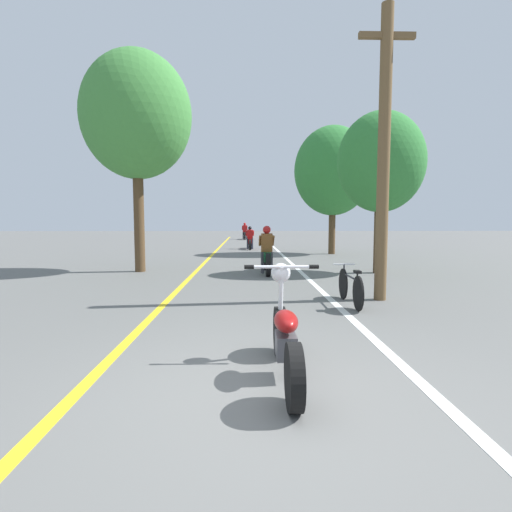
# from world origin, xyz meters

# --- Properties ---
(ground_plane) EXTENTS (120.00, 120.00, 0.00)m
(ground_plane) POSITION_xyz_m (0.00, 0.00, 0.00)
(ground_plane) COLOR #60605E
(lane_stripe_center) EXTENTS (0.14, 48.00, 0.01)m
(lane_stripe_center) POSITION_xyz_m (-1.70, 12.38, 0.00)
(lane_stripe_center) COLOR yellow
(lane_stripe_center) RESTS_ON ground
(lane_stripe_edge) EXTENTS (0.14, 48.00, 0.01)m
(lane_stripe_edge) POSITION_xyz_m (1.61, 12.38, 0.00)
(lane_stripe_edge) COLOR white
(lane_stripe_edge) RESTS_ON ground
(utility_pole) EXTENTS (1.10, 0.24, 5.76)m
(utility_pole) POSITION_xyz_m (2.61, 4.38, 2.96)
(utility_pole) COLOR brown
(utility_pole) RESTS_ON ground
(roadside_tree_right_near) EXTENTS (2.63, 2.37, 4.89)m
(roadside_tree_right_near) POSITION_xyz_m (3.98, 8.57, 3.35)
(roadside_tree_right_near) COLOR #513A23
(roadside_tree_right_near) RESTS_ON ground
(roadside_tree_right_far) EXTENTS (3.69, 3.32, 6.11)m
(roadside_tree_right_far) POSITION_xyz_m (4.06, 15.64, 3.97)
(roadside_tree_right_far) COLOR #513A23
(roadside_tree_right_far) RESTS_ON ground
(roadside_tree_left) EXTENTS (3.37, 3.04, 6.78)m
(roadside_tree_left) POSITION_xyz_m (-3.47, 9.09, 4.81)
(roadside_tree_left) COLOR #513A23
(roadside_tree_left) RESTS_ON ground
(motorcycle_foreground) EXTENTS (0.85, 1.99, 1.12)m
(motorcycle_foreground) POSITION_xyz_m (0.28, 0.45, 0.43)
(motorcycle_foreground) COLOR black
(motorcycle_foreground) RESTS_ON ground
(motorcycle_rider_lead) EXTENTS (0.50, 2.17, 1.45)m
(motorcycle_rider_lead) POSITION_xyz_m (0.53, 8.60, 0.55)
(motorcycle_rider_lead) COLOR black
(motorcycle_rider_lead) RESTS_ON ground
(motorcycle_rider_mid) EXTENTS (0.50, 2.12, 1.30)m
(motorcycle_rider_mid) POSITION_xyz_m (0.13, 19.19, 0.49)
(motorcycle_rider_mid) COLOR black
(motorcycle_rider_mid) RESTS_ON ground
(motorcycle_rider_far) EXTENTS (0.50, 2.05, 1.45)m
(motorcycle_rider_far) POSITION_xyz_m (-0.19, 31.00, 0.54)
(motorcycle_rider_far) COLOR black
(motorcycle_rider_far) RESTS_ON ground
(bicycle_parked) EXTENTS (0.44, 1.73, 0.74)m
(bicycle_parked) POSITION_xyz_m (1.88, 3.92, 0.34)
(bicycle_parked) COLOR black
(bicycle_parked) RESTS_ON ground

